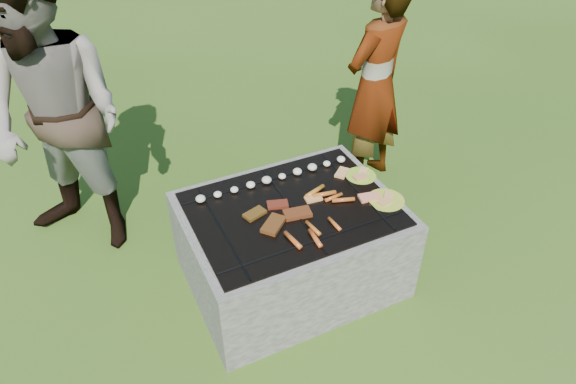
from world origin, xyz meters
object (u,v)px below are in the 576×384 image
(plate_near, at_px, (386,200))
(cook, at_px, (375,86))
(bystander, at_px, (58,121))
(fire_pit, at_px, (291,247))
(plate_far, at_px, (361,176))

(plate_near, bearing_deg, cook, 61.13)
(plate_near, relative_size, bystander, 0.14)
(fire_pit, xyz_separation_m, cook, (1.10, 0.79, 0.56))
(cook, xyz_separation_m, bystander, (-2.24, 0.22, 0.14))
(plate_near, bearing_deg, bystander, 144.86)
(plate_far, xyz_separation_m, plate_near, (-0.00, -0.29, -0.00))
(bystander, bearing_deg, plate_near, 10.95)
(cook, bearing_deg, fire_pit, 16.89)
(plate_near, distance_m, cook, 1.14)
(plate_far, distance_m, plate_near, 0.29)
(plate_near, xyz_separation_m, cook, (0.54, 0.98, 0.23))
(plate_far, bearing_deg, cook, 52.00)
(fire_pit, bearing_deg, bystander, 138.42)
(plate_far, distance_m, bystander, 1.97)
(fire_pit, relative_size, plate_near, 4.69)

